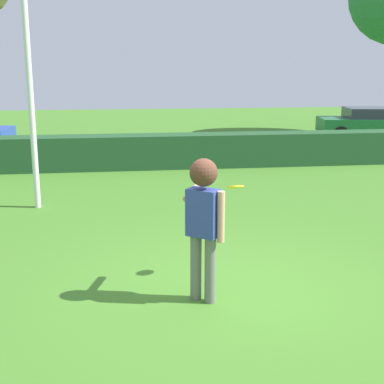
{
  "coord_description": "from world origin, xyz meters",
  "views": [
    {
      "loc": [
        -1.4,
        -6.36,
        2.84
      ],
      "look_at": [
        -0.43,
        0.72,
        1.15
      ],
      "focal_mm": 49.94,
      "sensor_mm": 36.0,
      "label": 1
    }
  ],
  "objects": [
    {
      "name": "ground_plane",
      "position": [
        0.0,
        0.0,
        0.0
      ],
      "size": [
        60.0,
        60.0,
        0.0
      ],
      "primitive_type": "plane",
      "color": "#417826"
    },
    {
      "name": "person",
      "position": [
        -0.42,
        -0.27,
        1.14
      ],
      "size": [
        0.47,
        0.84,
        1.79
      ],
      "color": "slate",
      "rests_on": "ground"
    },
    {
      "name": "lamppost",
      "position": [
        -3.1,
        4.6,
        3.08
      ],
      "size": [
        0.24,
        0.24,
        5.54
      ],
      "color": "silver",
      "rests_on": "ground"
    },
    {
      "name": "frisbee",
      "position": [
        0.12,
        0.44,
        1.27
      ],
      "size": [
        0.23,
        0.22,
        0.1
      ],
      "color": "yellow"
    },
    {
      "name": "hedge_row",
      "position": [
        0.0,
        8.67,
        0.47
      ],
      "size": [
        20.88,
        0.9,
        0.94
      ],
      "primitive_type": "cube",
      "color": "#214B27",
      "rests_on": "ground"
    },
    {
      "name": "parked_car_green",
      "position": [
        8.54,
        13.49,
        0.69
      ],
      "size": [
        4.42,
        2.35,
        1.25
      ],
      "color": "#1E6633",
      "rests_on": "ground"
    }
  ]
}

